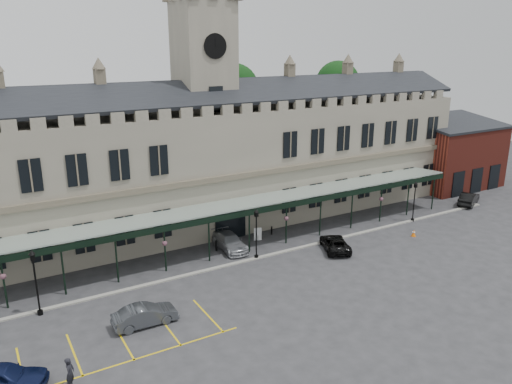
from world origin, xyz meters
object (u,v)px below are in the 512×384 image
person_a (70,373)px  car_right_b (469,199)px  sign_board (258,234)px  lamp_post_mid (256,229)px  station_building (207,164)px  lamp_post_right (414,198)px  car_van (335,243)px  car_taxi (230,242)px  lamp_post_left (35,277)px  car_left_b (145,315)px  car_left_a (2,378)px  traffic_cone (414,233)px  clock_tower (205,98)px

person_a → car_right_b: bearing=-47.6°
sign_board → lamp_post_mid: bearing=-104.8°
station_building → lamp_post_right: size_ratio=13.59×
lamp_post_right → sign_board: bearing=167.7°
person_a → car_van: bearing=-42.7°
car_taxi → car_van: bearing=-28.5°
sign_board → car_right_b: (27.03, -2.97, 0.12)m
lamp_post_left → car_taxi: 17.35m
lamp_post_right → car_left_b: size_ratio=1.01×
car_left_a → car_taxi: bearing=-35.9°
lamp_post_left → lamp_post_right: 37.15m
lamp_post_mid → lamp_post_right: size_ratio=1.05×
lamp_post_left → person_a: size_ratio=2.65×
car_taxi → car_left_a: bearing=-147.7°
lamp_post_mid → car_left_a: size_ratio=0.97×
car_van → person_a: 25.90m
traffic_cone → car_van: bearing=171.8°
car_left_a → car_right_b: size_ratio=1.06×
lamp_post_right → person_a: bearing=-165.4°
car_van → station_building: bearing=-36.6°
lamp_post_mid → car_left_a: lamp_post_mid is taller
sign_board → car_left_a: size_ratio=0.27×
clock_tower → car_van: bearing=-60.6°
car_taxi → person_a: person_a is taller
car_right_b → lamp_post_left: bearing=66.0°
station_building → clock_tower: bearing=90.0°
station_building → lamp_post_mid: size_ratio=12.97×
clock_tower → person_a: 29.44m
lamp_post_mid → car_left_b: (-11.92, -5.54, -2.03)m
lamp_post_right → car_left_b: bearing=-170.2°
person_a → lamp_post_right: bearing=-45.4°
car_left_a → car_left_b: 9.24m
car_right_b → lamp_post_right: bearing=68.9°
car_taxi → car_right_b: car_right_b is taller
person_a → clock_tower: bearing=-11.4°
lamp_post_left → car_left_a: lamp_post_left is taller
lamp_post_right → car_left_b: 31.69m
lamp_post_mid → traffic_cone: size_ratio=6.88×
lamp_post_mid → car_taxi: size_ratio=0.93×
lamp_post_mid → car_van: 7.77m
station_building → car_right_b: (29.07, -9.72, -5.73)m
station_building → sign_board: size_ratio=47.07×
car_van → car_right_b: (22.07, 2.59, 0.10)m
car_right_b → car_van: bearing=71.4°
car_left_a → person_a: (3.28, -1.56, 0.11)m
car_taxi → person_a: 20.80m
person_a → station_building: bearing=-11.5°
traffic_cone → car_van: size_ratio=0.15×
person_a → car_left_b: bearing=-23.4°
lamp_post_mid → sign_board: 4.72m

